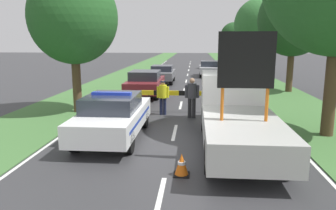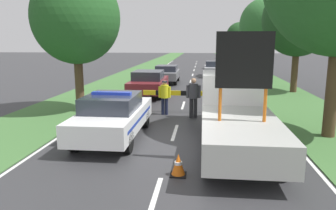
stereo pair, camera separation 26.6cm
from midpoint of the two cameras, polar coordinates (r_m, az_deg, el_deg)
ground_plane at (r=10.87m, az=1.31°, el=-6.72°), size 160.00×160.00×0.00m
lane_markings at (r=25.10m, az=4.07°, el=3.51°), size 8.12×59.84×0.01m
grass_verge_left at (r=31.25m, az=-6.63°, el=4.99°), size 3.74×120.00×0.03m
grass_verge_right at (r=30.92m, az=15.61°, el=4.59°), size 3.74×120.00×0.03m
police_car at (r=11.41m, az=-8.84°, el=-1.80°), size 1.91×4.93×1.65m
work_truck at (r=10.73m, az=12.38°, el=-1.23°), size 2.13×6.39×3.57m
road_barrier at (r=15.30m, az=2.73°, el=1.86°), size 3.54×0.08×1.04m
police_officer at (r=14.85m, az=-0.08°, el=1.84°), size 0.56×0.36×1.57m
pedestrian_civilian at (r=14.27m, az=4.99°, el=1.80°), size 0.63×0.40×1.75m
traffic_cone_near_police at (r=14.79m, az=8.71°, el=-0.73°), size 0.47×0.47×0.65m
traffic_cone_centre_front at (r=8.35m, az=2.73°, el=-10.35°), size 0.41×0.41×0.57m
queued_car_wagon_maroon at (r=20.08m, az=-3.01°, el=3.90°), size 1.94×4.60×1.54m
queued_car_suv_grey at (r=26.21m, az=0.07°, el=5.51°), size 1.82×4.19×1.40m
queued_car_sedan_silver at (r=31.28m, az=8.38°, el=6.34°), size 1.92×4.06×1.47m
roadside_tree_near_left at (r=22.84m, az=22.09°, el=13.67°), size 4.47×4.47×7.02m
roadside_tree_near_right at (r=39.81m, az=12.52°, el=11.56°), size 3.08×3.08×5.44m
roadside_tree_mid_left at (r=15.84m, az=-15.27°, el=14.41°), size 3.99×3.99×6.45m
roadside_tree_far_left at (r=31.84m, az=16.62°, el=13.30°), size 4.41×4.41×7.11m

